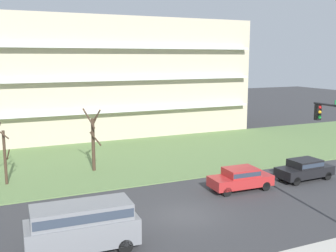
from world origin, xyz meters
name	(u,v)px	position (x,y,z in m)	size (l,w,h in m)	color
ground	(185,215)	(0.00, 0.00, 0.00)	(160.00, 160.00, 0.00)	#38383A
grass_lawn_strip	(116,159)	(0.00, 14.00, 0.04)	(80.00, 16.00, 0.08)	#66844C
apartment_building	(80,77)	(0.00, 28.19, 6.78)	(39.51, 13.32, 13.55)	beige
tree_far_left	(3,153)	(-9.34, 10.24, 2.42)	(1.51, 1.91, 5.05)	#423023
tree_left	(93,141)	(-2.64, 11.15, 2.55)	(1.47, 1.47, 5.19)	#423023
van_gray_near_left	(82,224)	(-6.35, -2.00, 1.40)	(5.28, 2.21, 2.36)	slate
sedan_black_center_left	(305,169)	(11.28, 2.50, 0.87)	(4.46, 1.95, 1.57)	black
sedan_red_center_right	(241,178)	(5.56, 2.50, 0.87)	(4.45, 1.94, 1.57)	#B22828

